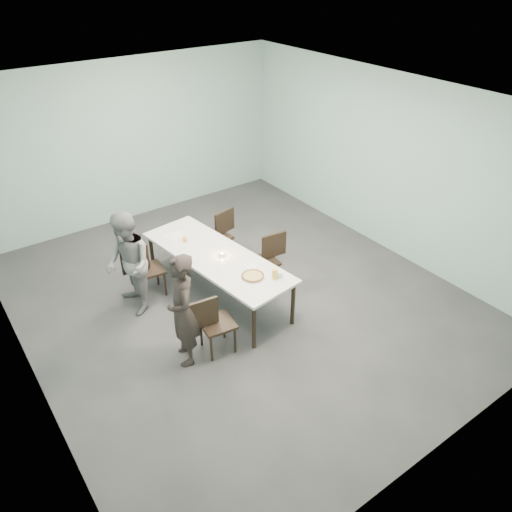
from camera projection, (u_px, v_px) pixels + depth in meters
ground at (238, 297)px, 7.70m from camera, size 7.00×7.00×0.00m
room_shell at (235, 175)px, 6.62m from camera, size 6.02×7.02×3.01m
table at (217, 259)px, 7.35m from camera, size 1.22×2.69×0.75m
chair_near_left at (211, 321)px, 6.43m from camera, size 0.63×0.47×0.87m
chair_far_left at (144, 267)px, 7.50m from camera, size 0.63×0.46×0.87m
chair_near_right at (268, 256)px, 7.77m from camera, size 0.63×0.47×0.87m
chair_far_right at (220, 232)px, 8.41m from camera, size 0.64×0.50×0.87m
diner_near at (183, 311)px, 6.16m from camera, size 0.53×0.66×1.56m
diner_far at (128, 264)px, 7.05m from camera, size 0.65×0.80×1.57m
pizza at (253, 276)px, 6.83m from camera, size 0.34×0.34×0.04m
side_plate at (251, 266)px, 7.06m from camera, size 0.18×0.18×0.01m
beer_glass at (275, 274)px, 6.77m from camera, size 0.08×0.08×0.15m
water_tumbler at (280, 275)px, 6.81m from camera, size 0.08×0.08×0.09m
tealight at (222, 255)px, 7.30m from camera, size 0.06×0.06×0.05m
amber_tumbler at (185, 239)px, 7.65m from camera, size 0.07×0.07×0.08m
menu at (174, 235)px, 7.81m from camera, size 0.33×0.26×0.01m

